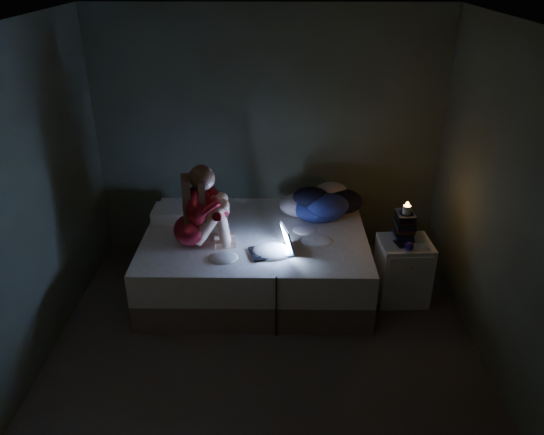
{
  "coord_description": "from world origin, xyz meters",
  "views": [
    {
      "loc": [
        0.11,
        -3.42,
        3.02
      ],
      "look_at": [
        0.05,
        1.0,
        0.8
      ],
      "focal_mm": 35.05,
      "sensor_mm": 36.0,
      "label": 1
    }
  ],
  "objects_px": {
    "bed": "(256,259)",
    "laptop": "(271,240)",
    "nightstand": "(402,271)",
    "woman": "(189,207)",
    "phone": "(399,244)",
    "candle": "(407,207)"
  },
  "relations": [
    {
      "from": "bed",
      "to": "laptop",
      "type": "height_order",
      "value": "laptop"
    },
    {
      "from": "laptop",
      "to": "nightstand",
      "type": "xyz_separation_m",
      "value": [
        1.25,
        0.16,
        -0.41
      ]
    },
    {
      "from": "woman",
      "to": "nightstand",
      "type": "distance_m",
      "value": 2.09
    },
    {
      "from": "woman",
      "to": "phone",
      "type": "height_order",
      "value": "woman"
    },
    {
      "from": "bed",
      "to": "candle",
      "type": "distance_m",
      "value": 1.54
    },
    {
      "from": "bed",
      "to": "woman",
      "type": "xyz_separation_m",
      "value": [
        -0.57,
        -0.27,
        0.69
      ]
    },
    {
      "from": "laptop",
      "to": "bed",
      "type": "bearing_deg",
      "value": 95.87
    },
    {
      "from": "bed",
      "to": "nightstand",
      "type": "bearing_deg",
      "value": -9.4
    },
    {
      "from": "bed",
      "to": "phone",
      "type": "bearing_deg",
      "value": -11.59
    },
    {
      "from": "laptop",
      "to": "phone",
      "type": "relative_size",
      "value": 2.63
    },
    {
      "from": "laptop",
      "to": "nightstand",
      "type": "relative_size",
      "value": 0.59
    },
    {
      "from": "nightstand",
      "to": "candle",
      "type": "bearing_deg",
      "value": 92.78
    },
    {
      "from": "woman",
      "to": "nightstand",
      "type": "height_order",
      "value": "woman"
    },
    {
      "from": "woman",
      "to": "candle",
      "type": "distance_m",
      "value": 1.97
    },
    {
      "from": "candle",
      "to": "phone",
      "type": "xyz_separation_m",
      "value": [
        -0.06,
        -0.13,
        -0.31
      ]
    },
    {
      "from": "woman",
      "to": "candle",
      "type": "bearing_deg",
      "value": -6.77
    },
    {
      "from": "nightstand",
      "to": "phone",
      "type": "height_order",
      "value": "phone"
    },
    {
      "from": "candle",
      "to": "phone",
      "type": "bearing_deg",
      "value": -116.37
    },
    {
      "from": "bed",
      "to": "candle",
      "type": "relative_size",
      "value": 26.64
    },
    {
      "from": "candle",
      "to": "laptop",
      "type": "bearing_deg",
      "value": -168.99
    },
    {
      "from": "phone",
      "to": "candle",
      "type": "bearing_deg",
      "value": 53.54
    },
    {
      "from": "candle",
      "to": "phone",
      "type": "height_order",
      "value": "candle"
    }
  ]
}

